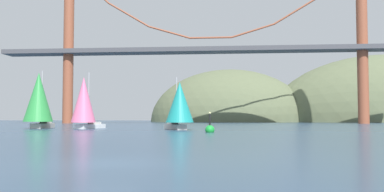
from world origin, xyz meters
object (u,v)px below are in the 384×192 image
Objects in this scene: sailboat_teal_sail at (179,104)px; sailboat_pink_spinnaker at (84,102)px; sailboat_green_sail at (39,99)px; channel_buoy at (210,129)px.

sailboat_pink_spinnaker is at bearing 168.08° from sailboat_teal_sail.
sailboat_teal_sail is 23.16m from sailboat_green_sail.
sailboat_pink_spinnaker is 3.29× the size of channel_buoy.
sailboat_green_sail reaches higher than sailboat_pink_spinnaker.
sailboat_pink_spinnaker is (-14.96, 3.16, 0.46)m from sailboat_teal_sail.
channel_buoy is (4.74, -9.35, -3.29)m from sailboat_teal_sail.
sailboat_green_sail is 3.48× the size of channel_buoy.
sailboat_teal_sail is at bearing -11.92° from sailboat_pink_spinnaker.
sailboat_teal_sail is 15.29m from sailboat_pink_spinnaker.
channel_buoy is at bearing -32.42° from sailboat_pink_spinnaker.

